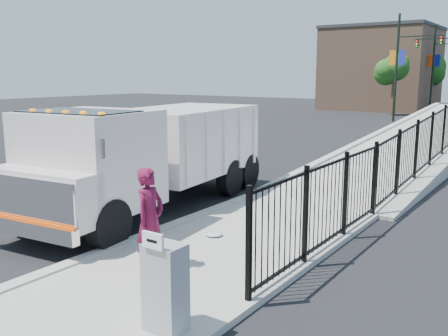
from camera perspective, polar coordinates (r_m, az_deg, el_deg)
The scene contains 15 objects.
ground at distance 11.64m, azimuth -6.97°, elevation -7.47°, with size 120.00×120.00×0.00m, color black.
sidewalk at distance 9.02m, azimuth -6.22°, elevation -12.58°, with size 3.55×12.00×0.12m, color #9E998E.
curb at distance 10.30m, azimuth -14.48°, elevation -9.74°, with size 0.30×12.00×0.16m, color #ADAAA3.
ramp at distance 25.06m, azimuth 22.14°, elevation 1.63°, with size 3.95×24.00×1.70m, color #9E998E.
iron_fence at distance 20.77m, azimuth 23.69°, elevation 2.30°, with size 0.10×28.00×1.80m, color black.
truck at distance 13.29m, azimuth -8.80°, elevation 1.90°, with size 3.56×8.59×2.86m.
worker at distance 9.11m, azimuth -8.47°, elevation -5.75°, with size 0.68×0.45×1.87m, color maroon.
utility_cabinet at distance 7.05m, azimuth -6.73°, elevation -13.42°, with size 0.55×0.40×1.25m, color gray.
arrow_sign at distance 6.63m, azimuth -8.13°, elevation -8.23°, with size 0.35×0.04×0.22m, color white.
debris at distance 11.02m, azimuth -1.15°, elevation -7.54°, with size 0.37×0.37×0.09m, color silver.
light_pole_0 at distance 40.33m, azimuth 19.56°, elevation 11.19°, with size 3.77×0.22×8.00m.
light_pole_2 at distance 51.11m, azimuth 23.12°, elevation 10.73°, with size 3.77×0.22×8.00m.
tree_0 at distance 45.82m, azimuth 18.95°, elevation 10.55°, with size 2.35×2.35×5.18m.
tree_2 at distance 55.77m, azimuth 22.45°, elevation 10.30°, with size 3.04×3.04×5.52m.
building at distance 54.75m, azimuth 17.53°, elevation 10.65°, with size 10.00×10.00×8.00m, color #8C664C.
Camera 1 is at (7.39, -8.23, 3.62)m, focal length 40.00 mm.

